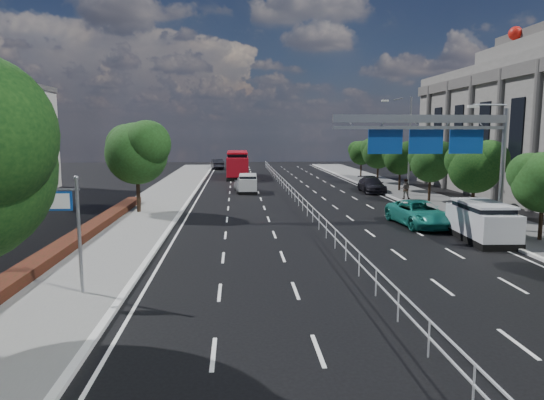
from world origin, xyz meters
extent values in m
plane|color=black|center=(0.00, 0.00, 0.00)|extent=(160.00, 160.00, 0.00)
cube|color=slate|center=(-11.50, 0.00, 0.07)|extent=(5.00, 140.00, 0.14)
cube|color=silver|center=(-9.00, 0.00, 0.07)|extent=(0.25, 140.00, 0.15)
cube|color=silver|center=(0.00, 22.50, 1.00)|extent=(0.05, 85.00, 0.05)
cube|color=silver|center=(0.00, 22.50, 0.55)|extent=(0.05, 85.00, 0.05)
cube|color=black|center=(-13.30, 5.00, 0.36)|extent=(1.00, 36.00, 0.44)
cylinder|color=gray|center=(-10.50, 0.00, 2.10)|extent=(0.12, 0.12, 4.20)
sphere|color=gray|center=(-10.50, 0.00, 4.25)|extent=(0.18, 0.18, 0.18)
cylinder|color=gray|center=(-11.05, 0.00, 3.85)|extent=(1.30, 0.07, 0.07)
cube|color=navy|center=(-11.35, 0.00, 3.45)|extent=(1.35, 0.06, 0.68)
cube|color=white|center=(-11.35, 0.04, 3.45)|extent=(1.20, 0.01, 0.54)
cube|color=white|center=(-11.35, -0.04, 3.45)|extent=(1.20, 0.01, 0.54)
cylinder|color=gray|center=(10.60, 10.00, 3.60)|extent=(0.28, 0.28, 7.20)
cube|color=gray|center=(5.60, 10.00, 6.60)|extent=(10.20, 0.25, 0.45)
cube|color=gray|center=(5.60, 10.00, 6.10)|extent=(10.20, 0.18, 0.18)
cylinder|color=gray|center=(9.60, 10.00, 7.40)|extent=(2.00, 0.10, 0.10)
cube|color=silver|center=(8.60, 10.00, 7.30)|extent=(0.60, 0.25, 0.15)
cube|color=navy|center=(8.40, 10.18, 5.30)|extent=(2.00, 0.08, 1.40)
cube|color=white|center=(8.40, 10.23, 5.30)|extent=(1.80, 0.02, 1.20)
cube|color=navy|center=(6.00, 10.18, 5.30)|extent=(2.00, 0.08, 1.40)
cube|color=white|center=(6.00, 10.23, 5.30)|extent=(1.80, 0.02, 1.20)
cube|color=navy|center=(3.60, 10.18, 5.30)|extent=(2.00, 0.08, 1.40)
cube|color=white|center=(3.60, 10.23, 5.30)|extent=(1.80, 0.02, 1.20)
cylinder|color=gray|center=(10.80, 26.00, 4.50)|extent=(0.16, 0.16, 9.00)
cylinder|color=gray|center=(9.60, 26.00, 8.80)|extent=(0.10, 2.40, 0.10)
cube|color=silver|center=(8.40, 26.00, 8.65)|extent=(0.60, 0.25, 0.15)
cube|color=#4C4947|center=(16.90, 22.00, 10.60)|extent=(0.40, 36.00, 1.00)
sphere|color=#B2140C|center=(17.80, 22.00, 13.80)|extent=(1.10, 1.10, 1.10)
cylinder|color=black|center=(-12.00, 18.00, 1.75)|extent=(0.28, 0.28, 3.50)
sphere|color=#183310|center=(-12.00, 18.00, 4.34)|extent=(4.40, 4.40, 4.40)
sphere|color=#183310|center=(-11.12, 17.34, 5.04)|extent=(3.30, 3.30, 3.30)
sphere|color=#183310|center=(-12.77, 18.66, 4.90)|extent=(3.08, 3.08, 3.08)
cylinder|color=black|center=(11.20, 7.00, 1.30)|extent=(0.21, 0.21, 2.60)
sphere|color=#183310|center=(11.20, 7.00, 3.22)|extent=(3.20, 3.20, 3.20)
sphere|color=#183310|center=(10.64, 7.48, 3.64)|extent=(2.24, 2.24, 2.24)
cylinder|color=black|center=(11.20, 14.50, 1.40)|extent=(0.22, 0.22, 2.80)
sphere|color=black|center=(11.20, 14.50, 3.47)|extent=(3.50, 3.50, 3.50)
sphere|color=black|center=(11.90, 13.97, 4.03)|extent=(2.62, 2.62, 2.62)
sphere|color=black|center=(10.59, 15.03, 3.92)|extent=(2.45, 2.45, 2.45)
cylinder|color=black|center=(11.20, 22.00, 1.35)|extent=(0.22, 0.22, 2.70)
sphere|color=#183310|center=(11.20, 22.00, 3.35)|extent=(3.30, 3.30, 3.30)
sphere|color=#183310|center=(11.86, 21.50, 3.89)|extent=(2.48, 2.48, 2.47)
sphere|color=#183310|center=(10.62, 22.50, 3.78)|extent=(2.31, 2.31, 2.31)
cylinder|color=black|center=(11.20, 29.50, 1.32)|extent=(0.21, 0.21, 2.65)
sphere|color=black|center=(11.20, 29.50, 3.29)|extent=(3.20, 3.20, 3.20)
sphere|color=black|center=(11.84, 29.02, 3.82)|extent=(2.40, 2.40, 2.40)
sphere|color=black|center=(10.64, 29.98, 3.71)|extent=(2.24, 2.24, 2.24)
cylinder|color=black|center=(11.20, 37.00, 1.43)|extent=(0.23, 0.23, 2.85)
sphere|color=#183310|center=(11.20, 37.00, 3.53)|extent=(3.60, 3.60, 3.60)
sphere|color=#183310|center=(11.92, 36.46, 4.10)|extent=(2.70, 2.70, 2.70)
sphere|color=#183310|center=(10.57, 37.54, 3.99)|extent=(2.52, 2.52, 2.52)
cylinder|color=black|center=(11.20, 44.50, 1.30)|extent=(0.21, 0.21, 2.60)
sphere|color=black|center=(11.20, 44.50, 3.22)|extent=(3.10, 3.10, 3.10)
sphere|color=black|center=(11.82, 44.03, 3.74)|extent=(2.32, 2.33, 2.32)
sphere|color=black|center=(10.66, 44.97, 3.64)|extent=(2.17, 2.17, 2.17)
cube|color=black|center=(-3.81, 29.99, 0.15)|extent=(1.89, 4.14, 0.29)
cube|color=silver|center=(-3.81, 29.99, 0.85)|extent=(1.86, 4.06, 1.21)
cube|color=black|center=(-3.81, 29.99, 1.46)|extent=(1.68, 2.93, 0.53)
cube|color=silver|center=(-3.81, 29.99, 1.72)|extent=(1.76, 3.18, 0.11)
cylinder|color=black|center=(-4.58, 28.69, 0.30)|extent=(0.27, 0.61, 0.60)
cylinder|color=black|center=(-3.13, 28.64, 0.30)|extent=(0.27, 0.61, 0.60)
cylinder|color=black|center=(-4.50, 31.33, 0.30)|extent=(0.27, 0.61, 0.60)
cylinder|color=black|center=(-3.05, 31.29, 0.30)|extent=(0.27, 0.61, 0.60)
cube|color=black|center=(-4.77, 46.41, 0.17)|extent=(2.76, 11.35, 0.34)
cube|color=maroon|center=(-4.77, 46.41, 1.63)|extent=(2.70, 11.13, 2.30)
cube|color=black|center=(-4.77, 46.41, 2.78)|extent=(2.48, 8.01, 1.02)
cube|color=maroon|center=(-4.77, 46.41, 3.29)|extent=(2.59, 8.68, 0.20)
cylinder|color=black|center=(-5.90, 42.75, 0.35)|extent=(0.30, 0.70, 0.70)
cylinder|color=black|center=(-3.67, 42.73, 0.35)|extent=(0.30, 0.70, 0.70)
cylinder|color=black|center=(-5.86, 50.08, 0.35)|extent=(0.30, 0.70, 0.70)
cylinder|color=black|center=(-3.63, 50.07, 0.35)|extent=(0.30, 0.70, 0.70)
imported|color=#A5A8AD|center=(-4.11, 30.63, 0.83)|extent=(2.32, 4.99, 1.65)
imported|color=black|center=(-8.00, 61.41, 0.81)|extent=(2.39, 5.14, 1.63)
cube|color=black|center=(8.30, 7.65, 0.17)|extent=(2.39, 5.15, 0.34)
cube|color=silver|center=(8.30, 7.65, 1.01)|extent=(2.34, 5.05, 1.43)
cube|color=black|center=(8.30, 7.65, 1.72)|extent=(2.11, 3.66, 0.63)
cube|color=silver|center=(8.30, 7.65, 2.04)|extent=(2.21, 3.96, 0.13)
cylinder|color=black|center=(7.34, 6.06, 0.36)|extent=(0.34, 0.73, 0.71)
cylinder|color=black|center=(9.10, 5.98, 0.36)|extent=(0.34, 0.73, 0.71)
cylinder|color=black|center=(7.50, 9.33, 0.36)|extent=(0.34, 0.73, 0.71)
cylinder|color=black|center=(9.26, 9.24, 0.36)|extent=(0.34, 0.73, 0.71)
imported|color=#1C8273|center=(6.50, 12.00, 0.78)|extent=(3.03, 5.82, 1.57)
imported|color=black|center=(8.30, 29.17, 0.74)|extent=(2.27, 5.15, 1.47)
imported|color=gray|center=(9.60, 12.44, 0.94)|extent=(0.66, 0.51, 1.59)
imported|color=gray|center=(9.60, 23.31, 1.01)|extent=(1.03, 0.93, 1.74)
camera|label=1|loc=(-4.95, -17.22, 5.81)|focal=32.00mm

